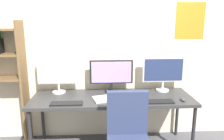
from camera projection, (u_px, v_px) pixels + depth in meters
name	position (u px, v px, depth m)	size (l,w,h in m)	color
wall_back	(111.00, 50.00, 3.14)	(4.50, 0.11, 2.60)	beige
desk	(112.00, 101.00, 2.87)	(2.10, 0.68, 0.74)	#333333
monitor_left	(58.00, 73.00, 2.96)	(0.55, 0.18, 0.50)	silver
monitor_center	(111.00, 74.00, 3.00)	(0.59, 0.18, 0.45)	black
monitor_right	(163.00, 72.00, 3.04)	(0.58, 0.18, 0.48)	silver
keyboard_left	(67.00, 103.00, 2.60)	(0.38, 0.13, 0.02)	black
keyboard_right	(159.00, 102.00, 2.66)	(0.36, 0.13, 0.02)	black
mouse_left_side	(137.00, 99.00, 2.71)	(0.06, 0.10, 0.03)	black
mouse_right_side	(183.00, 100.00, 2.71)	(0.06, 0.10, 0.03)	#38383D
laptop_closed	(106.00, 99.00, 2.76)	(0.32, 0.22, 0.02)	silver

